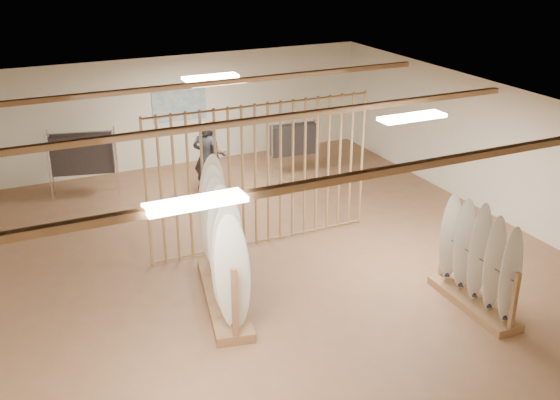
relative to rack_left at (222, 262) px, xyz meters
name	(u,v)px	position (x,y,z in m)	size (l,w,h in m)	color
floor	(280,260)	(1.46, 0.91, -0.73)	(12.00, 12.00, 0.00)	#956848
ceiling	(280,113)	(1.46, 0.91, 2.07)	(12.00, 12.00, 0.00)	gray
wall_back	(179,111)	(1.46, 6.91, 0.67)	(12.00, 12.00, 0.00)	white
wall_front	(533,388)	(1.46, -5.09, 0.67)	(12.00, 12.00, 0.00)	white
wall_right	(498,152)	(6.46, 0.91, 0.67)	(12.00, 12.00, 0.00)	white
ceiling_slats	(280,117)	(1.46, 0.91, 1.99)	(9.50, 6.12, 0.10)	#9C7047
light_panels	(280,116)	(1.46, 0.91, 2.01)	(1.20, 0.35, 0.06)	white
bamboo_partition	(262,175)	(1.46, 1.71, 0.67)	(4.45, 0.05, 2.78)	#A98352
poster	(179,103)	(1.46, 6.89, 0.87)	(1.40, 0.03, 0.90)	#357EBB
rack_left	(222,262)	(0.00, 0.00, 0.00)	(1.13, 2.69, 2.12)	#9C7047
rack_right	(476,274)	(3.60, -1.89, -0.13)	(0.56, 1.87, 1.76)	#9C7047
clothing_rack_a	(82,154)	(-1.21, 5.65, 0.29)	(1.42, 0.68, 1.56)	silver
clothing_rack_b	(293,140)	(3.77, 5.02, 0.14)	(1.23, 0.42, 1.33)	silver
shopper_a	(206,153)	(1.36, 4.66, 0.24)	(0.71, 0.48, 1.94)	#282A30
shopper_b	(212,153)	(1.59, 4.90, 0.13)	(0.83, 0.65, 1.72)	#3E3530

